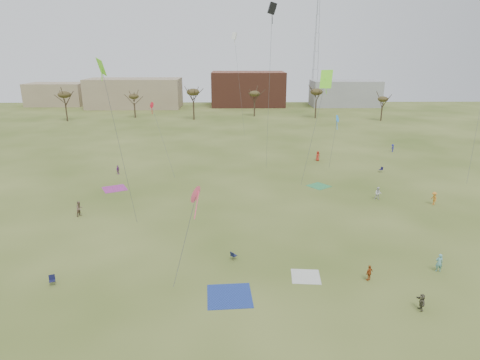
{
  "coord_description": "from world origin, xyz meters",
  "views": [
    {
      "loc": [
        -0.85,
        -31.72,
        19.39
      ],
      "look_at": [
        0.0,
        12.0,
        5.5
      ],
      "focal_mm": 30.66,
      "sensor_mm": 36.0,
      "label": 1
    }
  ],
  "objects_px": {
    "camp_chair_center": "(234,257)",
    "camp_chair_right": "(381,171)",
    "camp_chair_left": "(52,282)",
    "radio_tower": "(316,51)",
    "spectator_fore_a": "(369,273)"
  },
  "relations": [
    {
      "from": "camp_chair_left",
      "to": "camp_chair_right",
      "type": "relative_size",
      "value": 1.0
    },
    {
      "from": "camp_chair_left",
      "to": "spectator_fore_a",
      "type": "bearing_deg",
      "value": -22.33
    },
    {
      "from": "radio_tower",
      "to": "camp_chair_left",
      "type": "bearing_deg",
      "value": -110.33
    },
    {
      "from": "camp_chair_center",
      "to": "spectator_fore_a",
      "type": "bearing_deg",
      "value": -153.38
    },
    {
      "from": "camp_chair_left",
      "to": "radio_tower",
      "type": "relative_size",
      "value": 0.02
    },
    {
      "from": "camp_chair_left",
      "to": "radio_tower",
      "type": "height_order",
      "value": "radio_tower"
    },
    {
      "from": "camp_chair_center",
      "to": "radio_tower",
      "type": "distance_m",
      "value": 126.46
    },
    {
      "from": "camp_chair_left",
      "to": "camp_chair_center",
      "type": "distance_m",
      "value": 16.25
    },
    {
      "from": "spectator_fore_a",
      "to": "camp_chair_left",
      "type": "bearing_deg",
      "value": -33.55
    },
    {
      "from": "camp_chair_left",
      "to": "camp_chair_center",
      "type": "xyz_separation_m",
      "value": [
        15.7,
        4.2,
        0.0
      ]
    },
    {
      "from": "camp_chair_right",
      "to": "radio_tower",
      "type": "relative_size",
      "value": 0.02
    },
    {
      "from": "camp_chair_center",
      "to": "radio_tower",
      "type": "bearing_deg",
      "value": -59.06
    },
    {
      "from": "camp_chair_left",
      "to": "camp_chair_right",
      "type": "bearing_deg",
      "value": 17.02
    },
    {
      "from": "camp_chair_left",
      "to": "radio_tower",
      "type": "bearing_deg",
      "value": 46.9
    },
    {
      "from": "camp_chair_center",
      "to": "camp_chair_right",
      "type": "height_order",
      "value": "same"
    }
  ]
}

